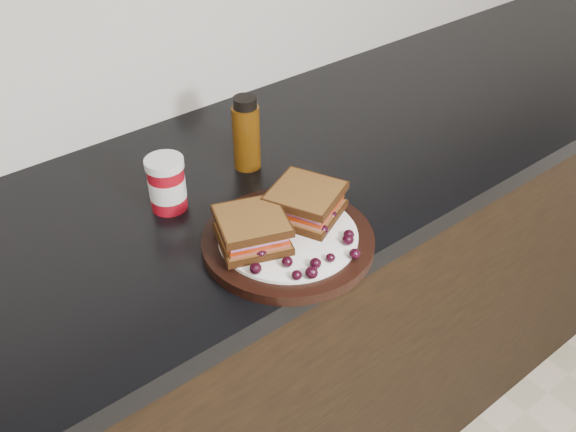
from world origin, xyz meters
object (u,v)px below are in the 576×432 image
object	(u,v)px
oil_bottle	(246,133)
sandwich_left	(252,230)
plate	(288,241)
condiment_jar	(167,184)

from	to	relation	value
oil_bottle	sandwich_left	bearing A→B (deg)	-123.80
oil_bottle	plate	bearing A→B (deg)	-110.69
condiment_jar	oil_bottle	bearing A→B (deg)	7.35
plate	oil_bottle	size ratio (longest dim) A/B	1.94
sandwich_left	condiment_jar	xyz separation A→B (m)	(-0.04, 0.19, 0.00)
plate	oil_bottle	bearing A→B (deg)	69.31
sandwich_left	oil_bottle	distance (m)	0.26
oil_bottle	condiment_jar	bearing A→B (deg)	-172.65
sandwich_left	oil_bottle	size ratio (longest dim) A/B	0.73
plate	sandwich_left	distance (m)	0.07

